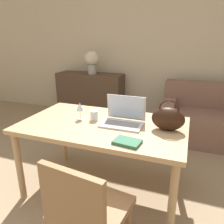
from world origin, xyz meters
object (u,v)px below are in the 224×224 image
Objects in this scene: handbag at (168,118)px; laptop at (124,116)px; chair at (86,210)px; wine_glass at (80,108)px; couch at (217,122)px; drinking_glass at (94,115)px; flower_vase at (92,61)px.

laptop is at bearing 176.94° from handbag.
chair is 0.98m from wine_glass.
laptop is (-0.02, 0.83, 0.33)m from chair.
couch is at bearing 58.21° from laptop.
chair is at bearing -69.47° from drinking_glass.
handbag is at bearing -49.76° from flower_vase.
flower_vase is (-2.13, 0.22, 0.80)m from couch.
handbag is at bearing 1.39° from wine_glass.
laptop is 0.90× the size of flower_vase.
drinking_glass is (-0.30, 0.81, 0.31)m from chair.
drinking_glass is 2.04m from flower_vase.
drinking_glass is at bearing -128.38° from couch.
chair is at bearing -88.80° from laptop.
drinking_glass is 0.55× the size of wine_glass.
flower_vase is at bearing 130.24° from handbag.
chair is 2.95m from flower_vase.
handbag is 2.40m from flower_vase.
chair is 0.92m from drinking_glass.
chair is 0.89m from laptop.
couch and drinking_glass have the same top height.
flower_vase reaches higher than handbag.
handbag is at bearing -0.19° from drinking_glass.
wine_glass is at bearing -68.53° from flower_vase.
chair is 0.50× the size of couch.
chair is 2.60m from couch.
couch is (0.96, 2.41, -0.19)m from chair.
handbag is at bearing 72.75° from chair.
drinking_glass is (-0.29, -0.02, -0.02)m from laptop.
chair is 2.25× the size of laptop.
flower_vase is (-0.72, 1.84, 0.24)m from wine_glass.
couch is 1.93m from laptop.
laptop is at bearing -121.79° from couch.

